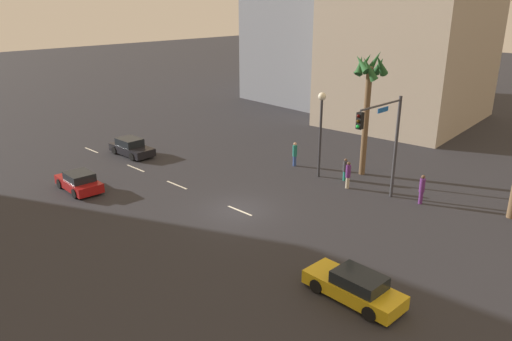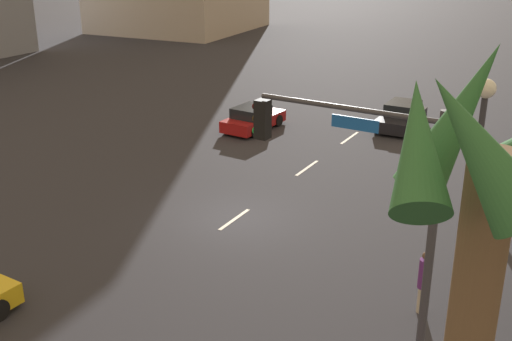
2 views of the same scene
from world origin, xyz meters
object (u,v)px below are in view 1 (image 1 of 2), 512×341
palm_tree_1 (369,82)px  building_0 (325,24)px  car_0 (131,148)px  pedestrian_3 (345,169)px  traffic_signal (385,135)px  pedestrian_1 (422,188)px  pedestrian_2 (295,154)px  car_2 (79,182)px  streetlamp (321,119)px  pedestrian_0 (348,174)px  car_1 (355,287)px  building_2 (417,5)px

palm_tree_1 → building_0: size_ratio=0.48×
car_0 → pedestrian_3: pedestrian_3 is taller
traffic_signal → pedestrian_1: 4.30m
pedestrian_2 → palm_tree_1: size_ratio=0.21×
car_0 → pedestrian_1: (21.97, 6.98, 0.40)m
car_0 → palm_tree_1: 19.70m
car_2 → pedestrian_3: 18.32m
car_2 → streetlamp: 17.09m
traffic_signal → pedestrian_0: 4.54m
car_2 → pedestrian_2: (7.22, 13.98, 0.40)m
traffic_signal → building_0: (-23.85, 26.23, 4.77)m
car_0 → car_1: (24.69, -4.74, -0.02)m
car_2 → pedestrian_3: bearing=49.7°
traffic_signal → streetlamp: bearing=167.6°
car_0 → traffic_signal: (20.02, 5.28, 3.83)m
pedestrian_2 → pedestrian_3: pedestrian_2 is taller
building_0 → pedestrian_1: bearing=-39.2°
streetlamp → building_0: building_0 is taller
car_2 → pedestrian_1: bearing=38.0°
palm_tree_1 → building_2: building_2 is taller
pedestrian_3 → palm_tree_1: (0.14, 2.03, 5.90)m
car_1 → pedestrian_0: size_ratio=2.36×
streetlamp → pedestrian_0: streetlamp is taller
streetlamp → pedestrian_0: (2.81, -0.50, -3.30)m
car_0 → palm_tree_1: bearing=29.4°
car_0 → pedestrian_0: 18.18m
traffic_signal → palm_tree_1: size_ratio=0.74×
streetlamp → pedestrian_3: streetlamp is taller
traffic_signal → streetlamp: 5.82m
pedestrian_1 → building_2: building_2 is taller
traffic_signal → building_2: building_2 is taller
car_0 → traffic_signal: traffic_signal is taller
car_0 → car_2: size_ratio=1.05×
streetlamp → building_2: bearing=101.0°
pedestrian_1 → pedestrian_2: (-10.43, 0.19, -0.03)m
pedestrian_1 → car_1: bearing=-77.0°
car_2 → palm_tree_1: (11.98, 16.00, 6.16)m
pedestrian_2 → building_0: 29.94m
pedestrian_0 → building_0: (-20.98, 25.48, 8.21)m
pedestrian_1 → palm_tree_1: bearing=158.7°
traffic_signal → car_2: bearing=-142.4°
traffic_signal → pedestrian_3: 5.60m
pedestrian_0 → pedestrian_3: size_ratio=1.16×
pedestrian_3 → building_2: building_2 is taller
car_0 → pedestrian_0: (17.15, 6.03, 0.38)m
pedestrian_1 → palm_tree_1: palm_tree_1 is taller
car_1 → traffic_signal: 11.71m
pedestrian_3 → building_0: (-20.00, 24.35, 8.37)m
pedestrian_3 → palm_tree_1: palm_tree_1 is taller
streetlamp → pedestrian_3: (1.83, 0.63, -3.46)m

